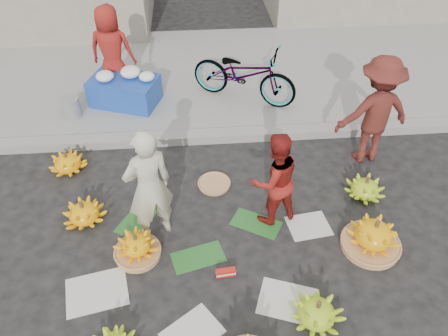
{
  "coord_description": "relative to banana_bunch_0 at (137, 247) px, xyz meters",
  "views": [
    {
      "loc": [
        -0.05,
        -3.59,
        4.45
      ],
      "look_at": [
        0.3,
        0.67,
        0.7
      ],
      "focal_mm": 35.0,
      "sensor_mm": 36.0,
      "label": 1
    }
  ],
  "objects": [
    {
      "name": "banana_bunch_6",
      "position": [
        -0.75,
        0.65,
        -0.02
      ],
      "size": [
        0.63,
        0.63,
        0.35
      ],
      "rotation": [
        0.0,
        0.0,
        0.14
      ],
      "color": "#FFB30C",
      "rests_on": "ground"
    },
    {
      "name": "man_striped",
      "position": [
        3.44,
        1.67,
        0.7
      ],
      "size": [
        1.19,
        0.77,
        1.73
      ],
      "primitive_type": "imported",
      "rotation": [
        0.0,
        0.0,
        3.26
      ],
      "color": "maroon",
      "rests_on": "ground"
    },
    {
      "name": "ground",
      "position": [
        0.85,
        0.11,
        -0.17
      ],
      "size": [
        80.0,
        80.0,
        0.0
      ],
      "primitive_type": "plane",
      "color": "black",
      "rests_on": "ground"
    },
    {
      "name": "newspaper_scatter",
      "position": [
        0.85,
        -0.69,
        -0.17
      ],
      "size": [
        3.2,
        1.8,
        0.0
      ],
      "primitive_type": null,
      "color": "silver",
      "rests_on": "ground"
    },
    {
      "name": "banana_leaves",
      "position": [
        0.75,
        0.31,
        -0.16
      ],
      "size": [
        2.0,
        1.0,
        0.0
      ],
      "primitive_type": null,
      "color": "#1D571F",
      "rests_on": "ground"
    },
    {
      "name": "curb",
      "position": [
        0.85,
        2.31,
        -0.09
      ],
      "size": [
        40.0,
        0.25,
        0.15
      ],
      "primitive_type": "cube",
      "color": "gray",
      "rests_on": "ground"
    },
    {
      "name": "bicycle",
      "position": [
        1.71,
        3.35,
        0.46
      ],
      "size": [
        1.49,
        2.03,
        1.02
      ],
      "primitive_type": "imported",
      "rotation": [
        0.0,
        0.0,
        1.09
      ],
      "color": "gray",
      "rests_on": "sidewalk"
    },
    {
      "name": "banana_bunch_0",
      "position": [
        0.0,
        0.0,
        0.0
      ],
      "size": [
        0.59,
        0.59,
        0.4
      ],
      "rotation": [
        0.0,
        0.0,
        -0.25
      ],
      "color": "#AF7749",
      "rests_on": "ground"
    },
    {
      "name": "banana_bunch_5",
      "position": [
        3.17,
        0.82,
        -0.02
      ],
      "size": [
        0.55,
        0.55,
        0.35
      ],
      "rotation": [
        0.0,
        0.0,
        -0.01
      ],
      "color": "#85B91A",
      "rests_on": "ground"
    },
    {
      "name": "flower_vendor",
      "position": [
        -0.6,
        3.83,
        0.76
      ],
      "size": [
        0.86,
        0.64,
        1.61
      ],
      "primitive_type": "imported",
      "rotation": [
        0.0,
        0.0,
        2.98
      ],
      "color": "#A12218",
      "rests_on": "sidewalk"
    },
    {
      "name": "banana_bunch_3",
      "position": [
        2.01,
        -1.05,
        -0.01
      ],
      "size": [
        0.67,
        0.67,
        0.36
      ],
      "rotation": [
        0.0,
        0.0,
        0.21
      ],
      "color": "#85B91A",
      "rests_on": "ground"
    },
    {
      "name": "vendor_cream",
      "position": [
        0.21,
        0.37,
        0.65
      ],
      "size": [
        0.71,
        0.61,
        1.64
      ],
      "primitive_type": "imported",
      "rotation": [
        0.0,
        0.0,
        3.59
      ],
      "color": "beige",
      "rests_on": "ground"
    },
    {
      "name": "grey_bucket",
      "position": [
        -1.3,
        3.03,
        0.12
      ],
      "size": [
        0.3,
        0.3,
        0.34
      ],
      "primitive_type": "cylinder",
      "color": "gray",
      "rests_on": "sidewalk"
    },
    {
      "name": "vendor_red",
      "position": [
        1.77,
        0.52,
        0.52
      ],
      "size": [
        0.79,
        0.7,
        1.37
      ],
      "primitive_type": "imported",
      "rotation": [
        0.0,
        0.0,
        3.45
      ],
      "color": "#A12218",
      "rests_on": "ground"
    },
    {
      "name": "banana_bunch_7",
      "position": [
        -1.17,
        1.73,
        -0.02
      ],
      "size": [
        0.72,
        0.72,
        0.35
      ],
      "rotation": [
        0.0,
        0.0,
        0.41
      ],
      "color": "#FFB30C",
      "rests_on": "ground"
    },
    {
      "name": "incense_stack",
      "position": [
        1.07,
        -0.38,
        -0.11
      ],
      "size": [
        0.24,
        0.1,
        0.1
      ],
      "primitive_type": "cube",
      "rotation": [
        0.0,
        0.0,
        0.09
      ],
      "color": "red",
      "rests_on": "ground"
    },
    {
      "name": "sidewalk",
      "position": [
        0.85,
        4.41,
        -0.11
      ],
      "size": [
        40.0,
        4.0,
        0.12
      ],
      "primitive_type": "cube",
      "color": "gray",
      "rests_on": "ground"
    },
    {
      "name": "flower_table",
      "position": [
        -0.41,
        3.4,
        0.23
      ],
      "size": [
        1.32,
        1.06,
        0.67
      ],
      "rotation": [
        0.0,
        0.0,
        -0.34
      ],
      "color": "#183CA0",
      "rests_on": "sidewalk"
    },
    {
      "name": "banana_bunch_4",
      "position": [
        2.95,
        -0.11,
        0.05
      ],
      "size": [
        0.73,
        0.73,
        0.49
      ],
      "rotation": [
        0.0,
        0.0,
        -0.09
      ],
      "color": "#AF7749",
      "rests_on": "ground"
    },
    {
      "name": "basket_spare",
      "position": [
        1.03,
        1.2,
        -0.14
      ],
      "size": [
        0.54,
        0.54,
        0.05
      ],
      "primitive_type": "cylinder",
      "rotation": [
        0.0,
        0.0,
        -0.19
      ],
      "color": "#AF7749",
      "rests_on": "ground"
    }
  ]
}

